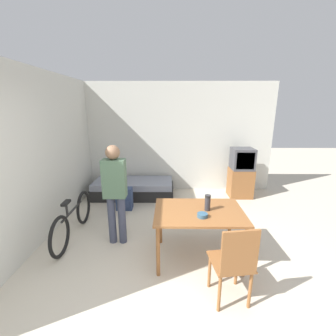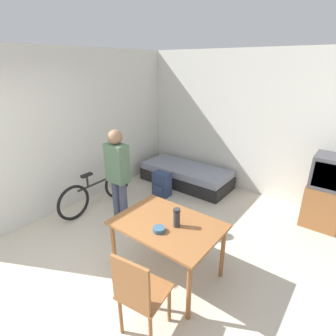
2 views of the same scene
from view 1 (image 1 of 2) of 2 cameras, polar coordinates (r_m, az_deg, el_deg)
name	(u,v)px [view 1 (image 1 of 2)]	position (r m, az deg, el deg)	size (l,w,h in m)	color
ground_plane	(171,318)	(2.79, 0.67, -33.81)	(20.00, 20.00, 0.00)	beige
wall_back	(170,138)	(5.70, 0.60, 7.61)	(5.11, 0.06, 2.70)	silver
wall_left	(48,153)	(4.33, -28.17, 3.35)	(0.06, 4.79, 2.70)	silver
daybed	(134,188)	(5.54, -8.74, -5.12)	(1.92, 0.83, 0.40)	black
tv	(241,173)	(5.62, 18.06, -1.23)	(0.53, 0.48, 1.18)	brown
dining_table	(199,216)	(3.19, 7.82, -12.04)	(1.21, 0.85, 0.74)	brown
wooden_chair	(234,262)	(2.65, 16.49, -21.82)	(0.47, 0.47, 0.96)	brown
bicycle	(73,219)	(4.11, -22.97, -11.94)	(0.08, 1.59, 0.71)	black
person_standing	(115,189)	(3.51, -13.32, -5.12)	(0.34, 0.21, 1.58)	#3D4256
thermos_flask	(208,202)	(3.13, 10.03, -8.47)	(0.08, 0.08, 0.22)	#2D2D33
mate_bowl	(202,215)	(2.98, 8.73, -11.77)	(0.14, 0.14, 0.05)	#335670
backpack	(124,199)	(4.87, -11.04, -7.68)	(0.34, 0.24, 0.47)	navy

